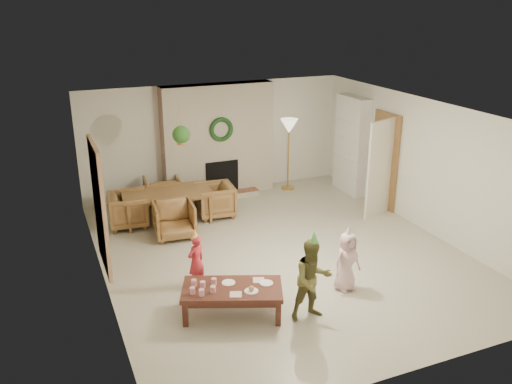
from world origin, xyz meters
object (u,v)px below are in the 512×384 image
dining_chair_near (174,220)px  child_pink (347,261)px  dining_table (168,207)px  dining_chair_left (129,210)px  dining_chair_right (215,200)px  child_plaid (312,280)px  child_red (196,261)px  coffee_table_top (232,289)px  dining_chair_far (162,193)px

dining_chair_near → child_pink: (1.94, -2.90, 0.13)m
dining_table → dining_chair_left: 0.77m
dining_chair_left → dining_chair_right: (1.72, -0.16, 0.00)m
dining_chair_right → child_plaid: size_ratio=0.63×
child_red → child_plaid: (1.24, -1.43, 0.16)m
child_pink → child_red: bearing=148.6°
coffee_table_top → child_pink: size_ratio=1.49×
dining_chair_near → child_red: child_red is taller
coffee_table_top → child_pink: bearing=21.3°
dining_chair_near → dining_chair_left: bearing=135.0°
dining_chair_left → coffee_table_top: size_ratio=0.53×
dining_chair_near → coffee_table_top: (0.09, -2.89, 0.06)m
dining_chair_right → coffee_table_top: dining_chair_right is taller
dining_chair_near → coffee_table_top: size_ratio=0.53×
dining_chair_right → dining_chair_left: bearing=-90.0°
coffee_table_top → child_pink: (1.85, -0.01, 0.07)m
child_plaid → child_pink: child_plaid is taller
coffee_table_top → child_red: (-0.24, 0.94, 0.04)m
dining_table → dining_chair_near: bearing=-90.0°
dining_table → child_red: size_ratio=2.01×
child_red → child_plaid: bearing=104.5°
coffee_table_top → child_plaid: bearing=-4.6°
dining_chair_far → coffee_table_top: (-0.05, -4.42, 0.06)m
dining_chair_far → dining_chair_left: same height
dining_chair_right → child_pink: child_pink is taller
dining_table → dining_chair_right: dining_chair_right is taller
dining_chair_far → child_pink: bearing=117.3°
dining_chair_right → child_plaid: 4.07m
dining_chair_near → child_red: size_ratio=0.86×
dining_chair_left → coffee_table_top: (0.78, -3.72, 0.06)m
child_plaid → dining_chair_near: bearing=110.4°
dining_chair_far → child_plaid: 5.01m
dining_table → dining_chair_right: 0.96m
dining_chair_far → child_plaid: bearing=106.1°
child_red → child_pink: 2.30m
dining_chair_near → coffee_table_top: 2.89m
dining_chair_near → child_plaid: child_plaid is taller
dining_table → coffee_table_top: (0.02, -3.65, 0.09)m
coffee_table_top → child_pink: child_pink is taller
dining_chair_left → child_plaid: 4.58m
dining_chair_right → child_pink: size_ratio=0.79×
child_red → dining_chair_right: bearing=-140.6°
dining_chair_right → child_red: child_red is taller
dining_table → dining_chair_far: (0.07, 0.77, 0.03)m
child_plaid → dining_table: bearing=106.3°
coffee_table_top → dining_table: bearing=112.0°
dining_chair_right → child_plaid: child_plaid is taller
dining_chair_right → coffee_table_top: 3.69m
dining_chair_right → child_red: (-1.18, -2.62, 0.10)m
dining_chair_far → child_plaid: (0.94, -4.91, 0.25)m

